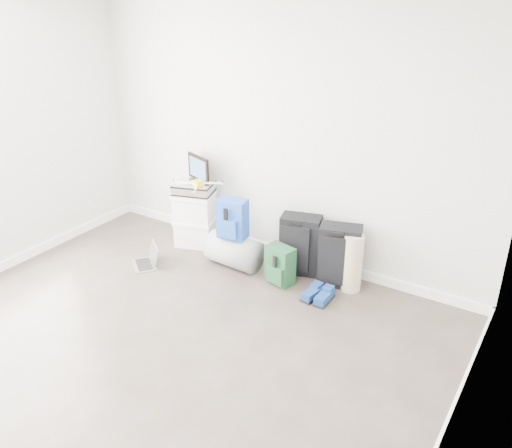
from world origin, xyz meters
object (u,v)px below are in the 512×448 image
Objects in this scene: boxes_stack at (195,219)px; carry_on at (339,256)px; duffel_bag at (234,251)px; laptop at (148,260)px; large_suitcase at (300,245)px; briefcase at (194,188)px.

boxes_stack is 0.98× the size of carry_on.
duffel_bag is 0.89× the size of carry_on.
boxes_stack reaches higher than duffel_bag.
carry_on reaches higher than laptop.
boxes_stack is 1.60× the size of laptop.
carry_on reaches higher than large_suitcase.
laptop is (-0.78, -0.48, -0.12)m from duffel_bag.
carry_on is at bearing -18.62° from large_suitcase.
carry_on reaches higher than boxes_stack.
briefcase is 1.77m from carry_on.
briefcase is 0.85m from duffel_bag.
laptop is (-0.12, -0.68, -0.62)m from briefcase.
duffel_bag is 1.45× the size of laptop.
laptop is at bearing -117.44° from briefcase.
duffel_bag is at bearing -33.88° from briefcase.
large_suitcase is at bearing 64.70° from laptop.
briefcase is 0.67× the size of large_suitcase.
carry_on is at bearing 58.25° from laptop.
laptop is at bearing -176.35° from carry_on.
large_suitcase is (1.30, 0.07, -0.37)m from briefcase.
boxes_stack is 1.00× the size of large_suitcase.
briefcase is 0.66× the size of carry_on.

